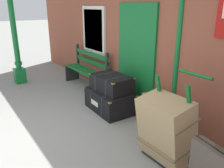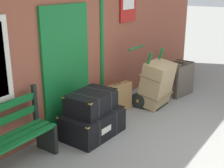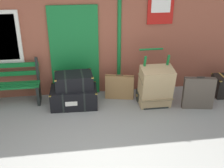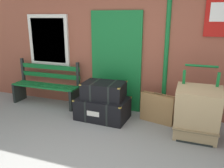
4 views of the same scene
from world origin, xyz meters
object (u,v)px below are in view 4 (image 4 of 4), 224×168
(platform_bench, at_px, (46,85))
(suitcase_charcoal, at_px, (157,108))
(steamer_trunk_middle, at_px, (104,90))
(porters_trolley, at_px, (196,121))
(steamer_trunk_base, at_px, (103,108))
(large_brown_trunk, at_px, (197,114))

(platform_bench, height_order, suitcase_charcoal, platform_bench)
(steamer_trunk_middle, bearing_deg, porters_trolley, -4.32)
(steamer_trunk_base, xyz_separation_m, large_brown_trunk, (1.76, -0.28, 0.26))
(steamer_trunk_base, relative_size, steamer_trunk_middle, 1.24)
(platform_bench, bearing_deg, large_brown_trunk, -10.35)
(steamer_trunk_base, distance_m, porters_trolley, 1.77)
(porters_trolley, bearing_deg, steamer_trunk_middle, 175.68)
(platform_bench, bearing_deg, suitcase_charcoal, -2.64)
(platform_bench, relative_size, steamer_trunk_base, 1.55)
(platform_bench, height_order, steamer_trunk_base, platform_bench)
(suitcase_charcoal, bearing_deg, porters_trolley, -23.34)
(platform_bench, bearing_deg, porters_trolley, -7.33)
(steamer_trunk_base, height_order, suitcase_charcoal, suitcase_charcoal)
(steamer_trunk_base, distance_m, large_brown_trunk, 1.80)
(steamer_trunk_base, xyz_separation_m, steamer_trunk_middle, (0.02, 0.03, 0.37))
(steamer_trunk_base, distance_m, steamer_trunk_middle, 0.37)
(steamer_trunk_middle, bearing_deg, steamer_trunk_base, -114.33)
(platform_bench, distance_m, steamer_trunk_middle, 1.59)
(steamer_trunk_base, xyz_separation_m, suitcase_charcoal, (1.05, 0.21, 0.07))
(steamer_trunk_base, relative_size, suitcase_charcoal, 1.53)
(platform_bench, bearing_deg, steamer_trunk_middle, -10.66)
(steamer_trunk_middle, distance_m, porters_trolley, 1.78)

